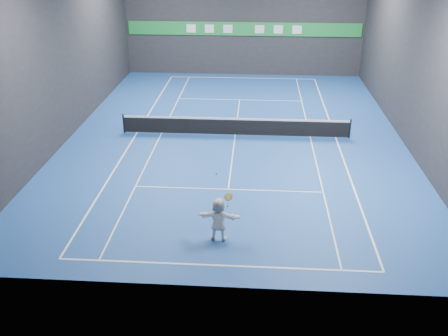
# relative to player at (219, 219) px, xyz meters

# --- Properties ---
(ground) EXTENTS (26.00, 26.00, 0.00)m
(ground) POSITION_rel_player_xyz_m (0.12, 10.29, -0.83)
(ground) COLOR #1A4593
(ground) RESTS_ON ground
(wall_back) EXTENTS (18.00, 0.10, 9.00)m
(wall_back) POSITION_rel_player_xyz_m (0.12, 23.29, 3.67)
(wall_back) COLOR #232326
(wall_back) RESTS_ON ground
(wall_front) EXTENTS (18.00, 0.10, 9.00)m
(wall_front) POSITION_rel_player_xyz_m (0.12, -2.71, 3.67)
(wall_front) COLOR #232326
(wall_front) RESTS_ON ground
(wall_left) EXTENTS (0.10, 26.00, 9.00)m
(wall_left) POSITION_rel_player_xyz_m (-8.88, 10.29, 3.67)
(wall_left) COLOR #232326
(wall_left) RESTS_ON ground
(wall_right) EXTENTS (0.10, 26.00, 9.00)m
(wall_right) POSITION_rel_player_xyz_m (9.12, 10.29, 3.67)
(wall_right) COLOR #232326
(wall_right) RESTS_ON ground
(baseline_near) EXTENTS (10.98, 0.08, 0.01)m
(baseline_near) POSITION_rel_player_xyz_m (0.12, -1.60, -0.83)
(baseline_near) COLOR white
(baseline_near) RESTS_ON ground
(baseline_far) EXTENTS (10.98, 0.08, 0.01)m
(baseline_far) POSITION_rel_player_xyz_m (0.12, 22.18, -0.83)
(baseline_far) COLOR white
(baseline_far) RESTS_ON ground
(sideline_doubles_left) EXTENTS (0.08, 23.78, 0.01)m
(sideline_doubles_left) POSITION_rel_player_xyz_m (-5.37, 10.29, -0.83)
(sideline_doubles_left) COLOR white
(sideline_doubles_left) RESTS_ON ground
(sideline_doubles_right) EXTENTS (0.08, 23.78, 0.01)m
(sideline_doubles_right) POSITION_rel_player_xyz_m (5.61, 10.29, -0.83)
(sideline_doubles_right) COLOR white
(sideline_doubles_right) RESTS_ON ground
(sideline_singles_left) EXTENTS (0.06, 23.78, 0.01)m
(sideline_singles_left) POSITION_rel_player_xyz_m (-3.99, 10.29, -0.83)
(sideline_singles_left) COLOR white
(sideline_singles_left) RESTS_ON ground
(sideline_singles_right) EXTENTS (0.06, 23.78, 0.01)m
(sideline_singles_right) POSITION_rel_player_xyz_m (4.23, 10.29, -0.83)
(sideline_singles_right) COLOR white
(sideline_singles_right) RESTS_ON ground
(service_line_near) EXTENTS (8.23, 0.06, 0.01)m
(service_line_near) POSITION_rel_player_xyz_m (0.12, 3.89, -0.83)
(service_line_near) COLOR white
(service_line_near) RESTS_ON ground
(service_line_far) EXTENTS (8.23, 0.06, 0.01)m
(service_line_far) POSITION_rel_player_xyz_m (0.12, 16.69, -0.83)
(service_line_far) COLOR white
(service_line_far) RESTS_ON ground
(center_service_line) EXTENTS (0.06, 12.80, 0.01)m
(center_service_line) POSITION_rel_player_xyz_m (0.12, 10.29, -0.83)
(center_service_line) COLOR white
(center_service_line) RESTS_ON ground
(player) EXTENTS (1.58, 0.62, 1.67)m
(player) POSITION_rel_player_xyz_m (0.00, 0.00, 0.00)
(player) COLOR white
(player) RESTS_ON ground
(tennis_ball) EXTENTS (0.07, 0.07, 0.07)m
(tennis_ball) POSITION_rel_player_xyz_m (-0.08, 0.17, 1.74)
(tennis_ball) COLOR #C3CF22
(tennis_ball) RESTS_ON player
(tennis_net) EXTENTS (12.50, 0.10, 1.07)m
(tennis_net) POSITION_rel_player_xyz_m (0.12, 10.29, -0.29)
(tennis_net) COLOR black
(tennis_net) RESTS_ON ground
(sponsor_banner) EXTENTS (17.64, 0.11, 1.00)m
(sponsor_banner) POSITION_rel_player_xyz_m (0.12, 23.22, 2.67)
(sponsor_banner) COLOR #1D8837
(sponsor_banner) RESTS_ON wall_back
(tennis_racket) EXTENTS (0.41, 0.33, 0.64)m
(tennis_racket) POSITION_rel_player_xyz_m (0.34, 0.05, 0.86)
(tennis_racket) COLOR red
(tennis_racket) RESTS_ON player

